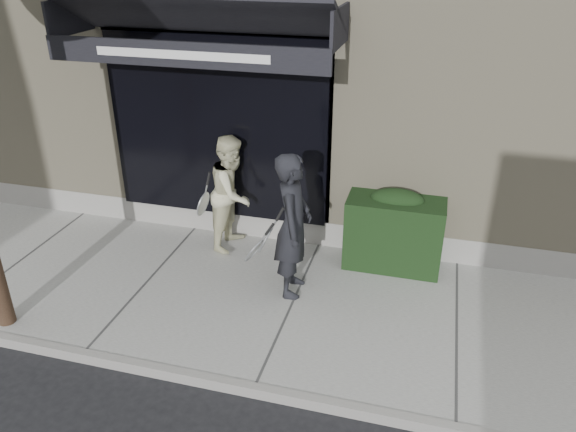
% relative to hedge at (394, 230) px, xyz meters
% --- Properties ---
extents(ground, '(80.00, 80.00, 0.00)m').
position_rel_hedge_xyz_m(ground, '(-1.10, -1.25, -0.66)').
color(ground, black).
rests_on(ground, ground).
extents(sidewalk, '(20.00, 3.00, 0.12)m').
position_rel_hedge_xyz_m(sidewalk, '(-1.10, -1.25, -0.60)').
color(sidewalk, gray).
rests_on(sidewalk, ground).
extents(curb, '(20.00, 0.10, 0.14)m').
position_rel_hedge_xyz_m(curb, '(-1.10, -2.80, -0.59)').
color(curb, gray).
rests_on(curb, ground).
extents(building_facade, '(14.30, 8.04, 5.64)m').
position_rel_hedge_xyz_m(building_facade, '(-1.11, 3.71, 2.08)').
color(building_facade, tan).
rests_on(building_facade, ground).
extents(hedge, '(1.30, 0.70, 1.14)m').
position_rel_hedge_xyz_m(hedge, '(0.00, 0.00, 0.00)').
color(hedge, black).
rests_on(hedge, sidewalk).
extents(pedestrian_front, '(0.78, 0.91, 1.88)m').
position_rel_hedge_xyz_m(pedestrian_front, '(-1.18, -1.00, 0.40)').
color(pedestrian_front, black).
rests_on(pedestrian_front, sidewalk).
extents(pedestrian_back, '(0.78, 0.97, 1.69)m').
position_rel_hedge_xyz_m(pedestrian_back, '(-2.31, -0.05, 0.31)').
color(pedestrian_back, beige).
rests_on(pedestrian_back, sidewalk).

